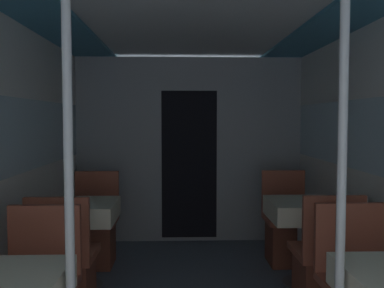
# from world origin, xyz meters

# --- Properties ---
(ceiling_panel) EXTENTS (2.65, 6.57, 0.07)m
(ceiling_panel) POSITION_xyz_m (0.00, 1.88, 2.18)
(ceiling_panel) COLOR silver
(ceiling_panel) RESTS_ON wall_left
(bulkhead_far) EXTENTS (2.60, 0.09, 2.14)m
(bulkhead_far) POSITION_xyz_m (0.00, 4.00, 1.06)
(bulkhead_far) COLOR gray
(bulkhead_far) RESTS_ON ground_plane
(support_pole_left_0) EXTENTS (0.04, 0.04, 2.14)m
(support_pole_left_0) POSITION_xyz_m (-0.61, 0.93, 1.07)
(support_pole_left_0) COLOR silver
(support_pole_left_0) RESTS_ON ground_plane
(dining_table_left_1) EXTENTS (0.59, 0.59, 0.73)m
(dining_table_left_1) POSITION_xyz_m (-0.95, 2.63, 0.61)
(dining_table_left_1) COLOR #4C4C51
(dining_table_left_1) RESTS_ON ground_plane
(chair_left_near_1) EXTENTS (0.44, 0.44, 0.90)m
(chair_left_near_1) POSITION_xyz_m (-0.95, 2.09, 0.29)
(chair_left_near_1) COLOR brown
(chair_left_near_1) RESTS_ON ground_plane
(chair_left_far_1) EXTENTS (0.44, 0.44, 0.90)m
(chair_left_far_1) POSITION_xyz_m (-0.95, 3.17, 0.29)
(chair_left_far_1) COLOR brown
(chair_left_far_1) RESTS_ON ground_plane
(support_pole_right_0) EXTENTS (0.04, 0.04, 2.14)m
(support_pole_right_0) POSITION_xyz_m (0.61, 0.93, 1.07)
(support_pole_right_0) COLOR silver
(support_pole_right_0) RESTS_ON ground_plane
(dining_table_right_1) EXTENTS (0.59, 0.59, 0.73)m
(dining_table_right_1) POSITION_xyz_m (0.95, 2.63, 0.61)
(dining_table_right_1) COLOR #4C4C51
(dining_table_right_1) RESTS_ON ground_plane
(chair_right_near_1) EXTENTS (0.44, 0.44, 0.90)m
(chair_right_near_1) POSITION_xyz_m (0.95, 2.09, 0.29)
(chair_right_near_1) COLOR brown
(chair_right_near_1) RESTS_ON ground_plane
(chair_right_far_1) EXTENTS (0.44, 0.44, 0.90)m
(chair_right_far_1) POSITION_xyz_m (0.95, 3.17, 0.29)
(chair_right_far_1) COLOR brown
(chair_right_far_1) RESTS_ON ground_plane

